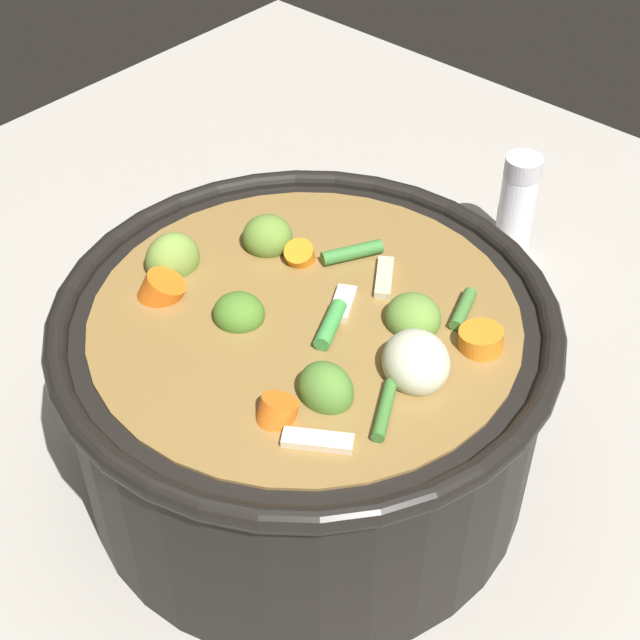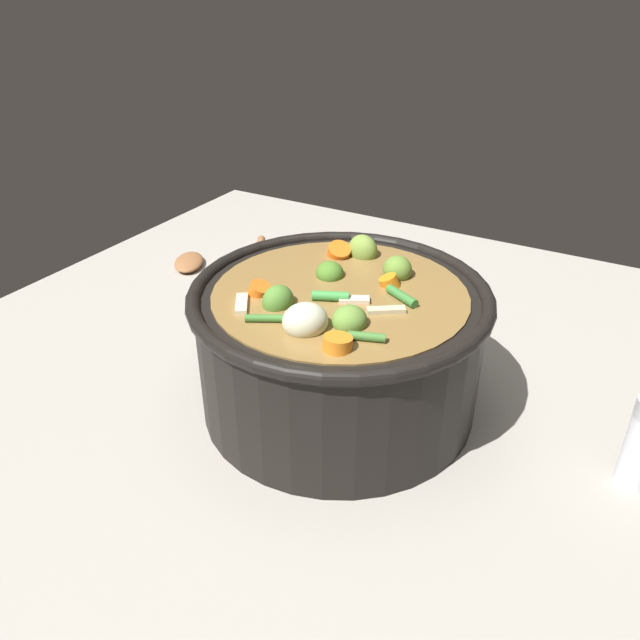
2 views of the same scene
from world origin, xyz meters
TOP-DOWN VIEW (x-y plane):
  - ground_plane at (0.00, 0.00)m, footprint 1.10×1.10m
  - cooking_pot at (-0.00, -0.00)m, footprint 0.31×0.31m
  - wooden_spoon at (-0.34, 0.22)m, footprint 0.19×0.19m

SIDE VIEW (x-z plane):
  - ground_plane at x=0.00m, z-range 0.00..0.00m
  - wooden_spoon at x=-0.34m, z-range 0.00..0.01m
  - cooking_pot at x=0.00m, z-range -0.01..0.16m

